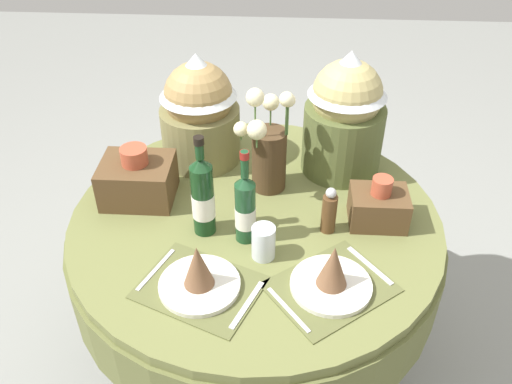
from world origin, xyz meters
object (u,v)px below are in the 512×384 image
Objects in this scene: pepper_mill at (329,212)px; gift_tub_back_left at (199,106)px; place_setting_right at (332,277)px; woven_basket_side_right at (378,205)px; wine_bottle_centre at (203,196)px; woven_basket_side_left at (138,179)px; wine_bottle_left at (245,208)px; dining_table at (255,250)px; place_setting_left at (199,276)px; flower_vase at (268,149)px; gift_tub_back_right at (346,110)px; tumbler_mid at (263,242)px.

gift_tub_back_left is (-0.47, 0.41, 0.15)m from pepper_mill.
woven_basket_side_right reaches higher than place_setting_right.
wine_bottle_centre is (-0.40, 0.23, 0.09)m from place_setting_right.
wine_bottle_left is at bearing -26.50° from woven_basket_side_left.
dining_table is 0.34m from pepper_mill.
wine_bottle_left is at bearing 62.26° from place_setting_left.
flower_vase reaches higher than woven_basket_side_left.
place_setting_left is at bearing -109.33° from flower_vase.
wine_bottle_left is (-0.26, 0.20, 0.08)m from place_setting_right.
gift_tub_back_right reaches higher than dining_table.
flower_vase is 0.32m from pepper_mill.
wine_bottle_left is at bearing -165.22° from woven_basket_side_right.
gift_tub_back_left is 0.74m from woven_basket_side_right.
wine_bottle_centre is 0.62m from gift_tub_back_right.
tumbler_mid is at bearing -89.54° from flower_vase.
gift_tub_back_right reaches higher than wine_bottle_centre.
woven_basket_side_right is (0.37, 0.19, 0.01)m from tumbler_mid.
pepper_mill is at bearing -160.67° from woven_basket_side_right.
wine_bottle_left reaches higher than tumbler_mid.
woven_basket_side_left reaches higher than woven_basket_side_right.
flower_vase reaches higher than tumbler_mid.
wine_bottle_centre is at bearing -32.82° from woven_basket_side_left.
gift_tub_back_right reaches higher than woven_basket_side_right.
dining_table is 5.22× the size of woven_basket_side_left.
pepper_mill reaches higher than place_setting_left.
gift_tub_back_left is 0.92× the size of gift_tub_back_right.
dining_table is at bearing -56.93° from gift_tub_back_left.
woven_basket_side_left is (-0.25, 0.16, -0.06)m from wine_bottle_centre.
dining_table is 0.36m from flower_vase.
flower_vase is 0.87× the size of gift_tub_back_right.
woven_basket_side_left is at bearing 168.60° from dining_table.
flower_vase is at bearing -35.14° from gift_tub_back_left.
gift_tub_back_right reaches higher than pepper_mill.
gift_tub_back_left is at bearing 55.28° from woven_basket_side_left.
gift_tub_back_left is at bearing 123.07° from dining_table.
wine_bottle_centre is 3.18× the size of tumbler_mid.
place_setting_left is at bearing -143.87° from pepper_mill.
pepper_mill is (0.21, -0.22, -0.09)m from flower_vase.
place_setting_left is (-0.14, -0.34, 0.20)m from dining_table.
tumbler_mid is 0.25m from pepper_mill.
woven_basket_side_right is (0.57, 0.08, -0.08)m from wine_bottle_centre.
flower_vase is 0.29m from wine_bottle_left.
place_setting_right is 2.28× the size of woven_basket_side_right.
wine_bottle_left is at bearing -66.20° from gift_tub_back_left.
pepper_mill is 0.36× the size of gift_tub_back_right.
woven_basket_side_left is at bearing 147.18° from wine_bottle_centre.
pepper_mill is (0.38, 0.28, 0.03)m from place_setting_left.
place_setting_left is at bearing -176.69° from place_setting_right.
gift_tub_back_right is at bearing 80.44° from pepper_mill.
place_setting_left is 0.27m from wine_bottle_centre.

